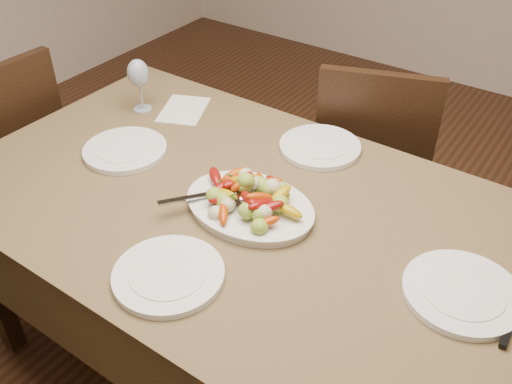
{
  "coord_description": "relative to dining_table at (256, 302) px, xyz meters",
  "views": [
    {
      "loc": [
        0.67,
        -0.76,
        1.76
      ],
      "look_at": [
        -0.05,
        0.27,
        0.82
      ],
      "focal_mm": 40.0,
      "sensor_mm": 36.0,
      "label": 1
    }
  ],
  "objects": [
    {
      "name": "wine_glass",
      "position": [
        -0.67,
        0.25,
        0.48
      ],
      "size": [
        0.08,
        0.08,
        0.2
      ],
      "primitive_type": null,
      "color": "#8C99A5",
      "rests_on": "dining_table"
    },
    {
      "name": "plate_right",
      "position": [
        0.58,
        0.01,
        0.39
      ],
      "size": [
        0.28,
        0.28,
        0.02
      ],
      "primitive_type": "cylinder",
      "color": "white",
      "rests_on": "dining_table"
    },
    {
      "name": "serving_platter",
      "position": [
        -0.01,
        -0.02,
        0.39
      ],
      "size": [
        0.37,
        0.28,
        0.02
      ],
      "primitive_type": "ellipsoid",
      "rotation": [
        0.0,
        0.0,
        -0.01
      ],
      "color": "white",
      "rests_on": "dining_table"
    },
    {
      "name": "plate_near",
      "position": [
        -0.02,
        -0.34,
        0.39
      ],
      "size": [
        0.27,
        0.27,
        0.02
      ],
      "primitive_type": "cylinder",
      "color": "white",
      "rests_on": "dining_table"
    },
    {
      "name": "plate_far",
      "position": [
        -0.01,
        0.38,
        0.39
      ],
      "size": [
        0.26,
        0.26,
        0.02
      ],
      "primitive_type": "cylinder",
      "color": "white",
      "rests_on": "dining_table"
    },
    {
      "name": "menu_card",
      "position": [
        -0.55,
        0.33,
        0.38
      ],
      "size": [
        0.22,
        0.25,
        0.0
      ],
      "primitive_type": "cube",
      "rotation": [
        0.0,
        0.0,
        0.41
      ],
      "color": "silver",
      "rests_on": "dining_table"
    },
    {
      "name": "chair_far",
      "position": [
        0.01,
        0.81,
        0.1
      ],
      "size": [
        0.54,
        0.54,
        0.95
      ],
      "primitive_type": null,
      "rotation": [
        0.0,
        0.0,
        3.48
      ],
      "color": "black",
      "rests_on": "ground"
    },
    {
      "name": "serving_spoon",
      "position": [
        -0.08,
        -0.05,
        0.43
      ],
      "size": [
        0.27,
        0.19,
        0.03
      ],
      "primitive_type": null,
      "rotation": [
        0.0,
        0.0,
        -0.53
      ],
      "color": "#9EA0A8",
      "rests_on": "serving_platter"
    },
    {
      "name": "dining_table",
      "position": [
        0.0,
        0.0,
        0.0
      ],
      "size": [
        1.85,
        1.06,
        0.76
      ],
      "primitive_type": "cube",
      "rotation": [
        0.0,
        0.0,
        -0.01
      ],
      "color": "brown",
      "rests_on": "ground"
    },
    {
      "name": "roasted_vegetables",
      "position": [
        -0.01,
        -0.02,
        0.45
      ],
      "size": [
        0.31,
        0.21,
        0.09
      ],
      "primitive_type": null,
      "rotation": [
        0.0,
        0.0,
        -0.01
      ],
      "color": "maroon",
      "rests_on": "serving_platter"
    },
    {
      "name": "plate_left",
      "position": [
        -0.52,
        0.0,
        0.39
      ],
      "size": [
        0.27,
        0.27,
        0.02
      ],
      "primitive_type": "cylinder",
      "color": "white",
      "rests_on": "dining_table"
    },
    {
      "name": "table_knife",
      "position": [
        0.7,
        -0.01,
        0.38
      ],
      "size": [
        0.03,
        0.2,
        0.01
      ],
      "primitive_type": null,
      "rotation": [
        0.0,
        0.0,
        0.04
      ],
      "color": "#9EA0A8",
      "rests_on": "dining_table"
    }
  ]
}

